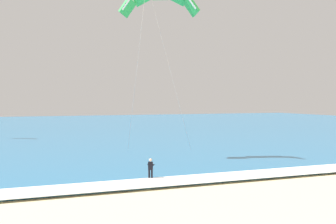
% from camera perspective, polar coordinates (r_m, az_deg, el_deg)
% --- Properties ---
extents(sea, '(200.00, 120.00, 0.20)m').
position_cam_1_polar(sea, '(86.49, -15.41, -2.22)').
color(sea, teal).
rests_on(sea, ground).
extents(surf_foam, '(200.00, 3.10, 0.04)m').
position_cam_1_polar(surf_foam, '(28.85, -3.04, -9.93)').
color(surf_foam, white).
rests_on(surf_foam, sea).
extents(surfboard, '(1.02, 1.45, 0.09)m').
position_cam_1_polar(surfboard, '(30.53, -2.48, -9.65)').
color(surfboard, yellow).
rests_on(surfboard, ground).
extents(kitesurfer, '(0.67, 0.66, 1.69)m').
position_cam_1_polar(kitesurfer, '(30.38, -2.48, -7.95)').
color(kitesurfer, black).
rests_on(kitesurfer, ground).
extents(kite_primary, '(7.14, 9.78, 15.52)m').
position_cam_1_polar(kite_primary, '(40.16, -1.20, 15.42)').
color(kite_primary, green).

